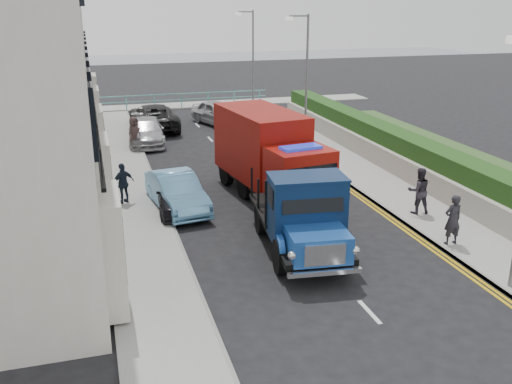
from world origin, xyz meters
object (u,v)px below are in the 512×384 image
(lamp_mid, at_px, (304,75))
(lamp_far, at_px, (251,57))
(red_lorry, at_px, (268,153))
(parked_car_front, at_px, (177,192))
(bedford_lorry, at_px, (305,221))
(pedestrian_east_near, at_px, (453,220))

(lamp_mid, xyz_separation_m, lamp_far, (0.00, 10.00, 0.00))
(lamp_far, height_order, red_lorry, lamp_far)
(lamp_mid, relative_size, red_lorry, 1.02)
(lamp_far, bearing_deg, parked_car_front, -114.58)
(lamp_far, relative_size, red_lorry, 1.02)
(lamp_far, xyz_separation_m, bedford_lorry, (-4.64, -22.41, -2.76))
(lamp_mid, height_order, parked_car_front, lamp_mid)
(lamp_far, height_order, pedestrian_east_near, lamp_far)
(lamp_far, xyz_separation_m, red_lorry, (-3.99, -16.58, -2.16))
(bedford_lorry, relative_size, red_lorry, 0.85)
(parked_car_front, height_order, pedestrian_east_near, pedestrian_east_near)
(bedford_lorry, bearing_deg, red_lorry, 89.91)
(parked_car_front, relative_size, pedestrian_east_near, 2.41)
(lamp_far, distance_m, red_lorry, 17.19)
(bedford_lorry, bearing_deg, parked_car_front, 126.39)
(bedford_lorry, bearing_deg, lamp_far, 84.56)
(bedford_lorry, distance_m, parked_car_front, 6.28)
(pedestrian_east_near, bearing_deg, parked_car_front, -39.21)
(lamp_far, bearing_deg, pedestrian_east_near, -89.45)
(red_lorry, bearing_deg, parked_car_front, 177.99)
(lamp_mid, height_order, pedestrian_east_near, lamp_mid)
(lamp_mid, relative_size, parked_car_front, 1.72)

